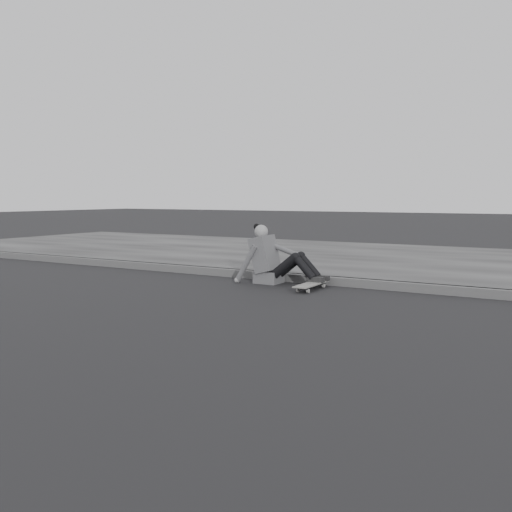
% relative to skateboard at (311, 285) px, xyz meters
% --- Properties ---
extents(ground, '(80.00, 80.00, 0.00)m').
position_rel_skateboard_xyz_m(ground, '(1.44, -2.04, -0.07)').
color(ground, black).
rests_on(ground, ground).
extents(curb, '(24.00, 0.16, 0.12)m').
position_rel_skateboard_xyz_m(curb, '(1.44, 0.54, -0.01)').
color(curb, '#4B4B4B').
rests_on(curb, ground).
extents(sidewalk, '(24.00, 6.00, 0.12)m').
position_rel_skateboard_xyz_m(sidewalk, '(1.44, 3.56, -0.01)').
color(sidewalk, '#3B3B3B').
rests_on(sidewalk, ground).
extents(skateboard, '(0.20, 0.78, 0.09)m').
position_rel_skateboard_xyz_m(skateboard, '(0.00, 0.00, 0.00)').
color(skateboard, gray).
rests_on(skateboard, ground).
extents(seated_woman, '(1.38, 0.46, 0.88)m').
position_rel_skateboard_xyz_m(seated_woman, '(-0.73, 0.25, 0.29)').
color(seated_woman, '#505053').
rests_on(seated_woman, ground).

